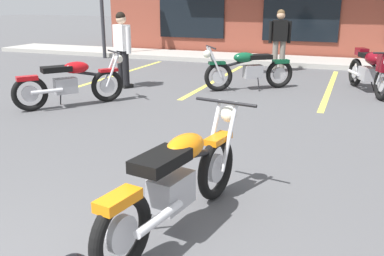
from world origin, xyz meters
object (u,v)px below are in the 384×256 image
motorcycle_red_sportbike (71,82)px  person_in_black_shirt (280,37)px  person_by_back_row (122,45)px  motorcycle_foreground_classic (178,180)px  motorcycle_blue_standard (371,69)px  motorcycle_silver_naked (249,69)px

motorcycle_red_sportbike → person_in_black_shirt: size_ratio=1.06×
motorcycle_red_sportbike → person_by_back_row: size_ratio=1.06×
motorcycle_foreground_classic → person_in_black_shirt: 8.75m
motorcycle_blue_standard → person_in_black_shirt: bearing=137.0°
motorcycle_silver_naked → person_in_black_shirt: (0.18, 2.66, 0.49)m
motorcycle_foreground_classic → motorcycle_blue_standard: size_ratio=1.04×
motorcycle_blue_standard → person_by_back_row: bearing=-165.9°
person_in_black_shirt → person_by_back_row: bearing=-129.7°
motorcycle_blue_standard → person_in_black_shirt: person_in_black_shirt is taller
motorcycle_foreground_classic → person_in_black_shirt: (-0.71, 8.71, 0.49)m
motorcycle_foreground_classic → person_in_black_shirt: size_ratio=1.25×
motorcycle_blue_standard → motorcycle_silver_naked: bearing=-168.8°
motorcycle_red_sportbike → person_in_black_shirt: person_in_black_shirt is taller
person_by_back_row → motorcycle_red_sportbike: bearing=-90.5°
motorcycle_silver_naked → person_in_black_shirt: 2.71m
motorcycle_foreground_classic → motorcycle_silver_naked: (-0.89, 6.05, 0.00)m
motorcycle_red_sportbike → motorcycle_silver_naked: same height
motorcycle_red_sportbike → motorcycle_silver_naked: 3.82m
motorcycle_foreground_classic → person_by_back_row: bearing=124.4°
motorcycle_silver_naked → person_in_black_shirt: size_ratio=1.08×
motorcycle_blue_standard → person_in_black_shirt: (-2.32, 2.16, 0.42)m
motorcycle_red_sportbike → person_in_black_shirt: 6.10m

